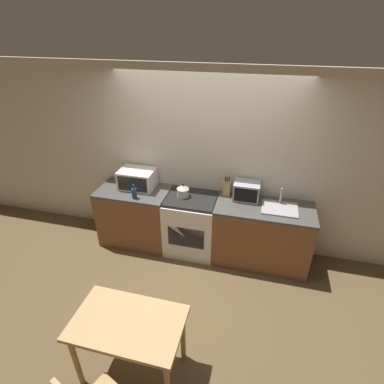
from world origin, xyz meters
name	(u,v)px	position (x,y,z in m)	size (l,w,h in m)	color
ground_plane	(187,285)	(0.00, 0.00, 0.00)	(16.00, 16.00, 0.00)	brown
wall_back	(206,162)	(0.00, 1.08, 1.30)	(10.00, 0.06, 2.60)	beige
counter_left_run	(136,216)	(-1.01, 0.74, 0.45)	(1.04, 0.62, 0.90)	brown
counter_right_run	(261,234)	(0.88, 0.74, 0.45)	(1.30, 0.62, 0.90)	brown
stove_range	(191,224)	(-0.13, 0.74, 0.45)	(0.72, 0.62, 0.90)	silver
kettle	(183,191)	(-0.25, 0.75, 0.99)	(0.17, 0.17, 0.20)	beige
microwave	(137,179)	(-0.97, 0.84, 1.04)	(0.50, 0.37, 0.27)	silver
bottle	(134,193)	(-0.89, 0.53, 0.98)	(0.07, 0.07, 0.20)	navy
knife_block	(227,188)	(0.33, 0.93, 1.01)	(0.10, 0.09, 0.28)	tan
toaster_oven	(246,191)	(0.60, 0.89, 1.02)	(0.35, 0.26, 0.25)	#999BA0
sink_basin	(280,208)	(1.06, 0.74, 0.92)	(0.46, 0.36, 0.24)	#999BA0
dining_table	(129,329)	(-0.22, -1.19, 0.63)	(0.99, 0.61, 0.73)	tan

